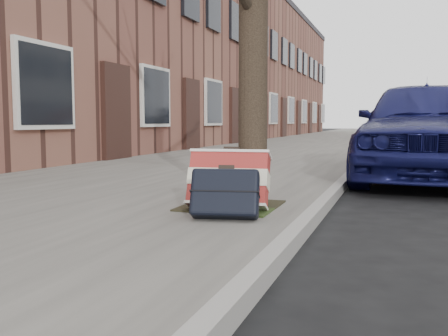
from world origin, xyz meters
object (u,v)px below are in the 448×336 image
(car_near_mid, at_px, (417,128))
(car_near_front, at_px, (425,129))
(suitcase_red, at_px, (229,180))
(suitcase_navy, at_px, (225,193))

(car_near_mid, bearing_deg, car_near_front, -79.13)
(suitcase_red, relative_size, car_near_mid, 0.16)
(suitcase_red, relative_size, suitcase_navy, 1.27)
(suitcase_navy, height_order, car_near_front, car_near_front)
(car_near_front, bearing_deg, car_near_mid, 92.08)
(suitcase_navy, height_order, car_near_mid, car_near_mid)
(suitcase_navy, bearing_deg, car_near_front, 57.72)
(suitcase_navy, xyz_separation_m, car_near_mid, (1.87, 14.07, 0.36))
(suitcase_red, distance_m, suitcase_navy, 0.41)
(car_near_front, bearing_deg, suitcase_red, -110.42)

